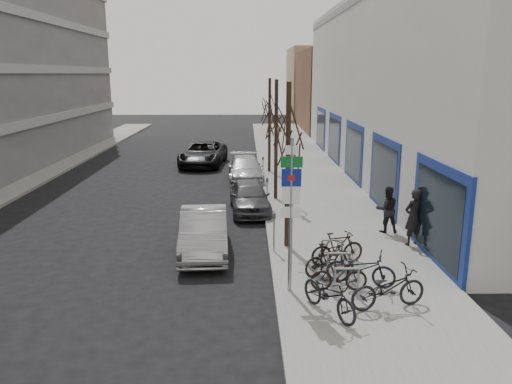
{
  "coord_description": "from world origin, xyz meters",
  "views": [
    {
      "loc": [
        1.28,
        -12.24,
        5.74
      ],
      "look_at": [
        1.58,
        3.48,
        2.0
      ],
      "focal_mm": 35.0,
      "sensor_mm": 36.0,
      "label": 1
    }
  ],
  "objects_px": {
    "parked_car_back": "(245,169)",
    "pedestrian_far": "(387,209)",
    "bike_far_inner": "(337,248)",
    "bike_mid_inner": "(329,258)",
    "tree_near": "(288,127)",
    "tree_mid": "(276,112)",
    "pedestrian_near": "(414,217)",
    "lane_car": "(203,154)",
    "bike_mid_curb": "(361,265)",
    "highway_sign_pole": "(291,206)",
    "parked_car_front": "(204,232)",
    "parked_car_mid": "(250,196)",
    "tree_far": "(270,103)",
    "bike_rack": "(339,263)",
    "bike_near_left": "(330,291)",
    "meter_front": "(274,228)",
    "meter_mid": "(267,189)",
    "bike_near_right": "(339,275)",
    "bike_far_curb": "(388,285)",
    "meter_back": "(263,166)"
  },
  "relations": [
    {
      "from": "meter_front",
      "to": "bike_near_right",
      "type": "bearing_deg",
      "value": -63.4
    },
    {
      "from": "meter_front",
      "to": "meter_back",
      "type": "xyz_separation_m",
      "value": [
        0.0,
        11.0,
        0.0
      ]
    },
    {
      "from": "lane_car",
      "to": "bike_mid_curb",
      "type": "bearing_deg",
      "value": -67.44
    },
    {
      "from": "parked_car_front",
      "to": "bike_far_inner",
      "type": "bearing_deg",
      "value": -24.02
    },
    {
      "from": "tree_far",
      "to": "bike_mid_inner",
      "type": "relative_size",
      "value": 3.35
    },
    {
      "from": "tree_far",
      "to": "meter_back",
      "type": "distance_m",
      "value": 4.08
    },
    {
      "from": "bike_mid_inner",
      "to": "pedestrian_far",
      "type": "bearing_deg",
      "value": -62.8
    },
    {
      "from": "pedestrian_near",
      "to": "meter_mid",
      "type": "bearing_deg",
      "value": -68.44
    },
    {
      "from": "pedestrian_far",
      "to": "bike_far_inner",
      "type": "bearing_deg",
      "value": 51.9
    },
    {
      "from": "highway_sign_pole",
      "to": "tree_near",
      "type": "height_order",
      "value": "tree_near"
    },
    {
      "from": "tree_mid",
      "to": "parked_car_back",
      "type": "xyz_separation_m",
      "value": [
        -1.39,
        4.48,
        -3.44
      ]
    },
    {
      "from": "pedestrian_far",
      "to": "tree_mid",
      "type": "bearing_deg",
      "value": -55.22
    },
    {
      "from": "tree_near",
      "to": "meter_front",
      "type": "relative_size",
      "value": 4.33
    },
    {
      "from": "bike_mid_curb",
      "to": "bike_far_inner",
      "type": "relative_size",
      "value": 1.08
    },
    {
      "from": "tree_mid",
      "to": "pedestrian_near",
      "type": "bearing_deg",
      "value": -57.07
    },
    {
      "from": "highway_sign_pole",
      "to": "pedestrian_near",
      "type": "distance_m",
      "value": 5.8
    },
    {
      "from": "tree_mid",
      "to": "parked_car_front",
      "type": "relative_size",
      "value": 1.28
    },
    {
      "from": "parked_car_back",
      "to": "bike_near_right",
      "type": "bearing_deg",
      "value": -82.93
    },
    {
      "from": "meter_back",
      "to": "pedestrian_near",
      "type": "relative_size",
      "value": 0.66
    },
    {
      "from": "lane_car",
      "to": "pedestrian_far",
      "type": "xyz_separation_m",
      "value": [
        7.81,
        -14.43,
        0.24
      ]
    },
    {
      "from": "pedestrian_far",
      "to": "tree_far",
      "type": "bearing_deg",
      "value": -73.63
    },
    {
      "from": "bike_mid_inner",
      "to": "parked_car_front",
      "type": "relative_size",
      "value": 0.38
    },
    {
      "from": "parked_car_back",
      "to": "pedestrian_far",
      "type": "distance_m",
      "value": 10.84
    },
    {
      "from": "bike_near_left",
      "to": "parked_car_back",
      "type": "relative_size",
      "value": 0.42
    },
    {
      "from": "bike_far_inner",
      "to": "parked_car_mid",
      "type": "height_order",
      "value": "parked_car_mid"
    },
    {
      "from": "tree_far",
      "to": "bike_far_inner",
      "type": "relative_size",
      "value": 3.19
    },
    {
      "from": "bike_far_inner",
      "to": "pedestrian_far",
      "type": "distance_m",
      "value": 3.92
    },
    {
      "from": "tree_mid",
      "to": "pedestrian_far",
      "type": "height_order",
      "value": "tree_mid"
    },
    {
      "from": "meter_front",
      "to": "bike_mid_curb",
      "type": "xyz_separation_m",
      "value": [
        2.19,
        -2.71,
        -0.2
      ]
    },
    {
      "from": "tree_far",
      "to": "bike_far_curb",
      "type": "height_order",
      "value": "tree_far"
    },
    {
      "from": "meter_mid",
      "to": "bike_near_right",
      "type": "height_order",
      "value": "meter_mid"
    },
    {
      "from": "bike_mid_inner",
      "to": "bike_far_inner",
      "type": "bearing_deg",
      "value": -54.4
    },
    {
      "from": "bike_rack",
      "to": "tree_near",
      "type": "height_order",
      "value": "tree_near"
    },
    {
      "from": "bike_far_curb",
      "to": "pedestrian_near",
      "type": "distance_m",
      "value": 5.05
    },
    {
      "from": "tree_far",
      "to": "lane_car",
      "type": "bearing_deg",
      "value": 145.12
    },
    {
      "from": "tree_mid",
      "to": "bike_far_curb",
      "type": "relative_size",
      "value": 2.78
    },
    {
      "from": "parked_car_front",
      "to": "parked_car_mid",
      "type": "xyz_separation_m",
      "value": [
        1.53,
        4.93,
        -0.03
      ]
    },
    {
      "from": "bike_near_right",
      "to": "bike_mid_curb",
      "type": "height_order",
      "value": "bike_mid_curb"
    },
    {
      "from": "bike_rack",
      "to": "bike_near_left",
      "type": "xyz_separation_m",
      "value": [
        -0.57,
        -1.96,
        0.08
      ]
    },
    {
      "from": "bike_mid_inner",
      "to": "bike_far_curb",
      "type": "height_order",
      "value": "bike_far_curb"
    },
    {
      "from": "highway_sign_pole",
      "to": "bike_far_inner",
      "type": "height_order",
      "value": "highway_sign_pole"
    },
    {
      "from": "tree_near",
      "to": "tree_mid",
      "type": "relative_size",
      "value": 1.0
    },
    {
      "from": "bike_near_left",
      "to": "lane_car",
      "type": "height_order",
      "value": "lane_car"
    },
    {
      "from": "highway_sign_pole",
      "to": "tree_near",
      "type": "xyz_separation_m",
      "value": [
        0.2,
        3.51,
        1.65
      ]
    },
    {
      "from": "bike_near_right",
      "to": "bike_mid_inner",
      "type": "bearing_deg",
      "value": 5.71
    },
    {
      "from": "meter_mid",
      "to": "parked_car_mid",
      "type": "height_order",
      "value": "meter_mid"
    },
    {
      "from": "bike_mid_inner",
      "to": "bike_far_inner",
      "type": "relative_size",
      "value": 0.95
    },
    {
      "from": "meter_mid",
      "to": "pedestrian_near",
      "type": "xyz_separation_m",
      "value": [
        4.65,
        -4.99,
        0.19
      ]
    },
    {
      "from": "parked_car_back",
      "to": "lane_car",
      "type": "height_order",
      "value": "lane_car"
    },
    {
      "from": "highway_sign_pole",
      "to": "pedestrian_near",
      "type": "xyz_separation_m",
      "value": [
        4.4,
        3.53,
        -1.35
      ]
    }
  ]
}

